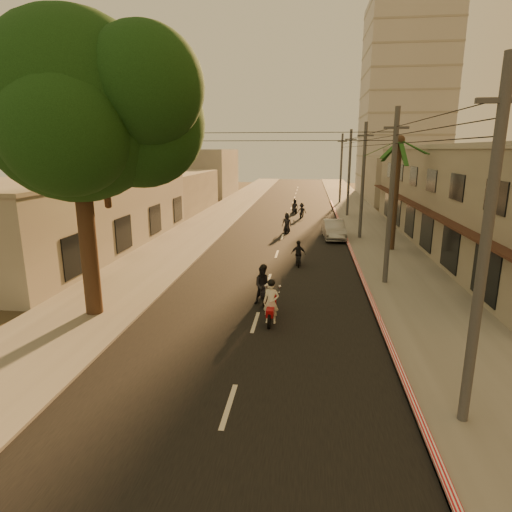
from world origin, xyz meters
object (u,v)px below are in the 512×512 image
Objects in this scene: parked_car at (334,230)px; palm_tree at (400,147)px; scooter_mid_a at (263,286)px; scooter_far_c at (295,207)px; scooter_far_b at (302,211)px; scooter_mid_b at (298,254)px; scooter_far_a at (287,224)px; scooter_red at (271,304)px; broadleaf_tree at (87,109)px.

palm_tree is at bearing -47.91° from parked_car.
scooter_mid_a is 29.29m from scooter_far_c.
scooter_far_c reaches higher than scooter_far_b.
scooter_far_b is at bearing 78.38° from scooter_mid_a.
scooter_mid_b is at bearing -143.61° from palm_tree.
scooter_far_a is 11.61m from scooter_far_c.
broadleaf_tree is at bearing -179.12° from scooter_red.
scooter_mid_a is 1.21× the size of scooter_far_b.
scooter_far_b is (-6.62, 14.30, -6.42)m from palm_tree.
scooter_far_b is 10.86m from parked_car.
broadleaf_tree is 22.30m from scooter_far_a.
scooter_red is (7.26, -0.07, -7.65)m from broadleaf_tree.
scooter_mid_a reaches higher than scooter_far_c.
scooter_far_c is at bearing 88.95° from scooter_mid_b.
scooter_mid_b is (0.87, 9.15, -0.11)m from scooter_red.
palm_tree reaches higher than scooter_red.
scooter_red is 0.42× the size of parked_car.
scooter_mid_a reaches higher than scooter_mid_b.
scooter_far_a reaches higher than scooter_far_c.
scooter_mid_a is at bearing -123.87° from palm_tree.
scooter_far_a is 8.46m from scooter_far_b.
scooter_far_b is (8.00, 28.16, -7.74)m from broadleaf_tree.
scooter_far_c is (-3.58, 13.73, -0.00)m from parked_car.
scooter_far_c is (0.44, 29.29, -0.13)m from scooter_mid_a.
scooter_mid_a reaches higher than scooter_far_a.
scooter_mid_a is 16.07m from parked_car.
scooter_far_b is (-0.13, 19.08, 0.02)m from scooter_mid_b.
broadleaf_tree reaches higher than scooter_far_a.
scooter_far_a is at bearing 142.60° from palm_tree.
palm_tree is at bearing 32.84° from scooter_mid_b.
palm_tree is 1.77× the size of parked_car.
scooter_mid_a is (6.71, 2.09, -7.60)m from broadleaf_tree.
scooter_far_c reaches higher than scooter_mid_b.
scooter_red is at bearing -108.42° from scooter_far_c.
scooter_far_c is at bearing 77.16° from broadleaf_tree.
palm_tree is 5.07× the size of scooter_far_b.
scooter_far_a is at bearing 70.83° from broadleaf_tree.
scooter_mid_b is (-6.48, -4.78, -6.43)m from palm_tree.
scooter_far_b reaches higher than parked_car.
scooter_mid_b is 22.32m from scooter_far_c.
scooter_mid_a is 7.13m from scooter_mid_b.
scooter_far_b is at bearing 114.82° from palm_tree.
scooter_far_a is at bearing -87.86° from scooter_far_b.
palm_tree reaches higher than parked_car.
scooter_red is at bearing -84.61° from scooter_mid_a.
scooter_far_a is at bearing -109.99° from scooter_far_c.
scooter_red is 1.18× the size of scooter_far_c.
scooter_mid_a is 17.68m from scooter_far_a.
scooter_far_b is 0.35× the size of parked_car.
scooter_red is 9.19m from scooter_mid_b.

